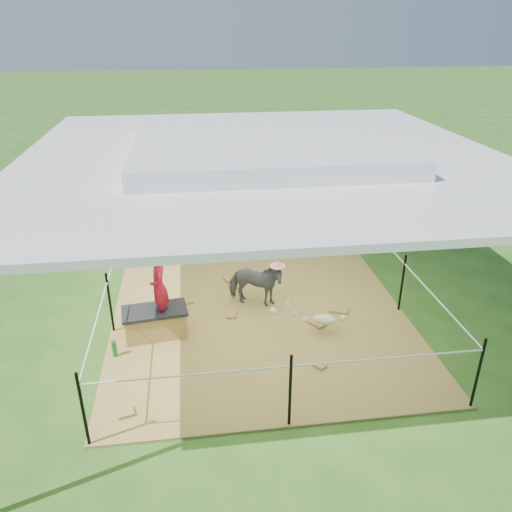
{
  "coord_description": "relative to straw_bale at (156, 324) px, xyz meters",
  "views": [
    {
      "loc": [
        -0.97,
        -6.56,
        4.26
      ],
      "look_at": [
        0.0,
        0.6,
        0.85
      ],
      "focal_mm": 35.0,
      "sensor_mm": 36.0,
      "label": 1
    }
  ],
  "objects": [
    {
      "name": "hay_patch",
      "position": [
        1.6,
        0.2,
        -0.21
      ],
      "size": [
        4.6,
        4.6,
        0.03
      ],
      "primitive_type": "cube",
      "color": "brown",
      "rests_on": "ground"
    },
    {
      "name": "picnic_table_far",
      "position": [
        7.06,
        9.48,
        0.18
      ],
      "size": [
        2.39,
        2.27,
        0.81
      ],
      "primitive_type": "cube",
      "rotation": [
        0.0,
        0.0,
        -0.63
      ],
      "color": "#50311B",
      "rests_on": "ground"
    },
    {
      "name": "rope_fence",
      "position": [
        1.6,
        0.2,
        0.42
      ],
      "size": [
        4.54,
        4.54,
        1.0
      ],
      "color": "black",
      "rests_on": "ground"
    },
    {
      "name": "pony",
      "position": [
        1.57,
        0.66,
        0.19
      ],
      "size": [
        1.01,
        0.71,
        0.78
      ],
      "primitive_type": "imported",
      "rotation": [
        0.0,
        0.0,
        1.22
      ],
      "color": "#49494E",
      "rests_on": "hay_patch"
    },
    {
      "name": "woman",
      "position": [
        0.1,
        0.0,
        0.72
      ],
      "size": [
        0.3,
        0.41,
        1.05
      ],
      "primitive_type": "imported",
      "rotation": [
        0.0,
        0.0,
        -1.44
      ],
      "color": "red",
      "rests_on": "straw_bale"
    },
    {
      "name": "trash_barrel",
      "position": [
        5.83,
        6.45,
        0.22
      ],
      "size": [
        0.64,
        0.64,
        0.88
      ],
      "primitive_type": "cylinder",
      "rotation": [
        0.0,
        0.0,
        -0.13
      ],
      "color": "blue",
      "rests_on": "ground"
    },
    {
      "name": "green_bottle",
      "position": [
        -0.55,
        -0.45,
        -0.07
      ],
      "size": [
        0.08,
        0.08,
        0.24
      ],
      "primitive_type": "cylinder",
      "rotation": [
        0.0,
        0.0,
        0.13
      ],
      "color": "#186C22",
      "rests_on": "hay_patch"
    },
    {
      "name": "dark_cloth",
      "position": [
        0.0,
        0.0,
        0.22
      ],
      "size": [
        0.99,
        0.6,
        0.05
      ],
      "primitive_type": "cube",
      "rotation": [
        0.0,
        0.0,
        0.13
      ],
      "color": "black",
      "rests_on": "straw_bale"
    },
    {
      "name": "canopy_tent",
      "position": [
        1.6,
        0.2,
        2.47
      ],
      "size": [
        6.3,
        6.3,
        2.9
      ],
      "color": "silver",
      "rests_on": "ground"
    },
    {
      "name": "foal",
      "position": [
        2.48,
        -0.28,
        0.07
      ],
      "size": [
        1.07,
        0.81,
        0.52
      ],
      "primitive_type": null,
      "rotation": [
        0.0,
        0.0,
        -0.35
      ],
      "color": "beige",
      "rests_on": "hay_patch"
    },
    {
      "name": "picnic_table_near",
      "position": [
        3.69,
        8.32,
        0.11
      ],
      "size": [
        1.78,
        1.4,
        0.68
      ],
      "primitive_type": "cube",
      "rotation": [
        0.0,
        0.0,
        -0.15
      ],
      "color": "#51381B",
      "rests_on": "ground"
    },
    {
      "name": "ground",
      "position": [
        1.6,
        0.2,
        -0.22
      ],
      "size": [
        90.0,
        90.0,
        0.0
      ],
      "primitive_type": "plane",
      "color": "#2D5919",
      "rests_on": "ground"
    },
    {
      "name": "pink_hat",
      "position": [
        1.57,
        0.66,
        0.64
      ],
      "size": [
        0.24,
        0.24,
        0.11
      ],
      "primitive_type": "cylinder",
      "color": "pink",
      "rests_on": "pony"
    },
    {
      "name": "straw_bale",
      "position": [
        0.0,
        0.0,
        0.0
      ],
      "size": [
        0.92,
        0.54,
        0.39
      ],
      "primitive_type": "cube",
      "rotation": [
        0.0,
        0.0,
        0.13
      ],
      "color": "olive",
      "rests_on": "hay_patch"
    },
    {
      "name": "distant_person",
      "position": [
        3.69,
        7.29,
        0.44
      ],
      "size": [
        0.79,
        0.72,
        1.33
      ],
      "primitive_type": "imported",
      "rotation": [
        0.0,
        0.0,
        2.73
      ],
      "color": "blue",
      "rests_on": "ground"
    }
  ]
}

